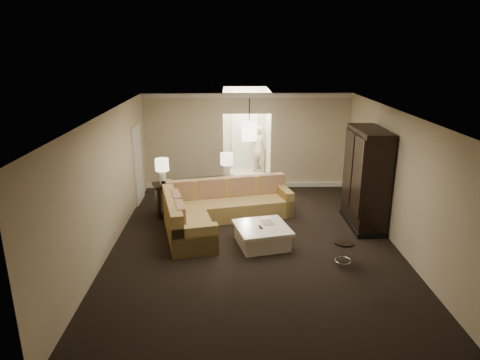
{
  "coord_description": "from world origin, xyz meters",
  "views": [
    {
      "loc": [
        -0.5,
        -8.31,
        4.07
      ],
      "look_at": [
        -0.28,
        1.2,
        1.08
      ],
      "focal_mm": 32.0,
      "sensor_mm": 36.0,
      "label": 1
    }
  ],
  "objects_px": {
    "console_table": "(196,193)",
    "armoire": "(366,180)",
    "person": "(259,146)",
    "sectional_sofa": "(216,209)",
    "coffee_table": "(262,235)",
    "drink_table": "(344,248)"
  },
  "relations": [
    {
      "from": "console_table",
      "to": "drink_table",
      "type": "bearing_deg",
      "value": -62.17
    },
    {
      "from": "armoire",
      "to": "drink_table",
      "type": "bearing_deg",
      "value": -116.1
    },
    {
      "from": "sectional_sofa",
      "to": "coffee_table",
      "type": "relative_size",
      "value": 2.53
    },
    {
      "from": "console_table",
      "to": "armoire",
      "type": "height_order",
      "value": "armoire"
    },
    {
      "from": "coffee_table",
      "to": "sectional_sofa",
      "type": "bearing_deg",
      "value": 131.06
    },
    {
      "from": "console_table",
      "to": "drink_table",
      "type": "relative_size",
      "value": 4.47
    },
    {
      "from": "person",
      "to": "sectional_sofa",
      "type": "bearing_deg",
      "value": 91.73
    },
    {
      "from": "person",
      "to": "armoire",
      "type": "bearing_deg",
      "value": 133.49
    },
    {
      "from": "sectional_sofa",
      "to": "drink_table",
      "type": "bearing_deg",
      "value": -52.18
    },
    {
      "from": "coffee_table",
      "to": "console_table",
      "type": "xyz_separation_m",
      "value": [
        -1.54,
        2.01,
        0.27
      ]
    },
    {
      "from": "coffee_table",
      "to": "person",
      "type": "relative_size",
      "value": 0.74
    },
    {
      "from": "sectional_sofa",
      "to": "console_table",
      "type": "distance_m",
      "value": 0.99
    },
    {
      "from": "console_table",
      "to": "drink_table",
      "type": "height_order",
      "value": "console_table"
    },
    {
      "from": "console_table",
      "to": "person",
      "type": "bearing_deg",
      "value": 44.54
    },
    {
      "from": "sectional_sofa",
      "to": "drink_table",
      "type": "relative_size",
      "value": 6.7
    },
    {
      "from": "sectional_sofa",
      "to": "armoire",
      "type": "distance_m",
      "value": 3.56
    },
    {
      "from": "sectional_sofa",
      "to": "console_table",
      "type": "height_order",
      "value": "sectional_sofa"
    },
    {
      "from": "drink_table",
      "to": "sectional_sofa",
      "type": "bearing_deg",
      "value": 140.74
    },
    {
      "from": "sectional_sofa",
      "to": "coffee_table",
      "type": "xyz_separation_m",
      "value": [
        1.02,
        -1.17,
        -0.15
      ]
    },
    {
      "from": "coffee_table",
      "to": "armoire",
      "type": "xyz_separation_m",
      "value": [
        2.46,
        1.03,
        0.89
      ]
    },
    {
      "from": "drink_table",
      "to": "person",
      "type": "relative_size",
      "value": 0.28
    },
    {
      "from": "console_table",
      "to": "person",
      "type": "height_order",
      "value": "person"
    }
  ]
}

